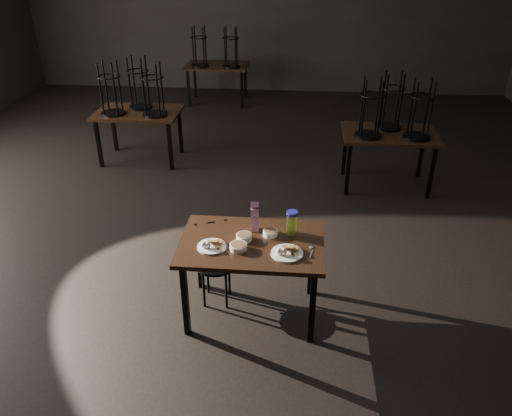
# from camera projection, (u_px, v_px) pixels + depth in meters

# --- Properties ---
(room) EXTENTS (12.00, 12.04, 3.22)m
(room) POSITION_uv_depth(u_px,v_px,m) (216.00, 17.00, 4.50)
(room) COLOR black
(room) RESTS_ON ground
(main_table) EXTENTS (1.20, 0.80, 0.75)m
(main_table) POSITION_uv_depth(u_px,v_px,m) (252.00, 250.00, 4.18)
(main_table) COLOR black
(main_table) RESTS_ON ground
(plate_left) EXTENTS (0.24, 0.24, 0.08)m
(plate_left) POSITION_uv_depth(u_px,v_px,m) (211.00, 245.00, 4.06)
(plate_left) COLOR white
(plate_left) RESTS_ON main_table
(plate_right) EXTENTS (0.26, 0.26, 0.08)m
(plate_right) POSITION_uv_depth(u_px,v_px,m) (287.00, 252.00, 3.97)
(plate_right) COLOR white
(plate_right) RESTS_ON main_table
(bowl_near) EXTENTS (0.13, 0.13, 0.05)m
(bowl_near) POSITION_uv_depth(u_px,v_px,m) (244.00, 237.00, 4.16)
(bowl_near) COLOR white
(bowl_near) RESTS_ON main_table
(bowl_far) EXTENTS (0.13, 0.13, 0.05)m
(bowl_far) POSITION_uv_depth(u_px,v_px,m) (270.00, 233.00, 4.22)
(bowl_far) COLOR white
(bowl_far) RESTS_ON main_table
(bowl_big) EXTENTS (0.14, 0.14, 0.05)m
(bowl_big) POSITION_uv_depth(u_px,v_px,m) (238.00, 247.00, 4.03)
(bowl_big) COLOR white
(bowl_big) RESTS_ON main_table
(juice_carton) EXTENTS (0.07, 0.07, 0.27)m
(juice_carton) POSITION_uv_depth(u_px,v_px,m) (255.00, 217.00, 4.25)
(juice_carton) COLOR #991B72
(juice_carton) RESTS_ON main_table
(water_bottle) EXTENTS (0.12, 0.12, 0.21)m
(water_bottle) POSITION_uv_depth(u_px,v_px,m) (292.00, 222.00, 4.20)
(water_bottle) COLOR #9DC239
(water_bottle) RESTS_ON main_table
(spoon) EXTENTS (0.05, 0.20, 0.01)m
(spoon) POSITION_uv_depth(u_px,v_px,m) (311.00, 248.00, 4.06)
(spoon) COLOR silver
(spoon) RESTS_ON main_table
(bentwood_chair) EXTENTS (0.40, 0.40, 0.76)m
(bentwood_chair) POSITION_uv_depth(u_px,v_px,m) (214.00, 256.00, 4.48)
(bentwood_chair) COLOR black
(bentwood_chair) RESTS_ON ground
(bg_table_left) EXTENTS (1.20, 0.80, 1.48)m
(bg_table_left) POSITION_uv_depth(u_px,v_px,m) (137.00, 110.00, 7.14)
(bg_table_left) COLOR black
(bg_table_left) RESTS_ON ground
(bg_table_right) EXTENTS (1.20, 0.80, 1.48)m
(bg_table_right) POSITION_uv_depth(u_px,v_px,m) (390.00, 131.00, 6.37)
(bg_table_right) COLOR black
(bg_table_right) RESTS_ON ground
(bg_table_far) EXTENTS (1.20, 0.80, 1.48)m
(bg_table_far) POSITION_uv_depth(u_px,v_px,m) (217.00, 65.00, 9.65)
(bg_table_far) COLOR black
(bg_table_far) RESTS_ON ground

